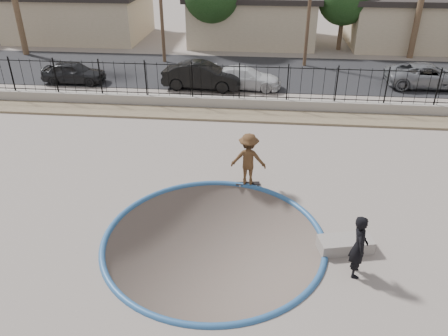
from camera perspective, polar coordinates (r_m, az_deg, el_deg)
ground at (r=25.73m, az=2.18°, el=6.84°), size 120.00×120.00×2.20m
bowl_pit at (r=13.86m, az=-1.32°, el=-9.29°), size 6.84×6.84×1.80m
coping_ring at (r=13.86m, az=-1.32°, el=-9.29°), size 7.04×7.04×0.20m
rock_strip at (r=22.70m, az=1.77°, el=6.89°), size 42.00×1.60×0.11m
retaining_wall at (r=23.64m, az=1.97°, el=8.44°), size 42.00×0.45×0.60m
fence at (r=23.24m, az=2.02°, el=11.21°), size 40.00×0.04×1.80m
street at (r=30.07m, az=2.86°, el=12.38°), size 90.00×8.00×0.04m
house_west at (r=42.18m, az=-18.25°, el=18.61°), size 11.60×8.60×3.90m
house_center at (r=38.89m, az=3.76°, el=19.12°), size 10.60×8.60×3.90m
house_east at (r=40.86m, az=24.75°, el=17.18°), size 12.60×8.60×3.90m
skater at (r=16.10m, az=3.20°, el=0.85°), size 1.33×0.80×2.01m
skateboard at (r=16.56m, az=3.11°, el=-2.03°), size 0.93×0.36×0.08m
videographer at (r=12.62m, az=17.21°, el=-9.74°), size 0.50×0.73×1.92m
concrete_ledge at (r=13.83m, az=15.54°, el=-9.58°), size 1.72×1.04×0.40m
car_a at (r=29.20m, az=-19.03°, el=11.74°), size 3.87×1.58×1.32m
car_b at (r=26.64m, az=-2.84°, el=11.97°), size 4.80×1.99×1.55m
car_c at (r=26.76m, az=2.76°, el=11.72°), size 4.46×2.13×1.25m
car_d at (r=29.56m, az=25.11°, el=10.88°), size 5.08×2.43×1.40m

